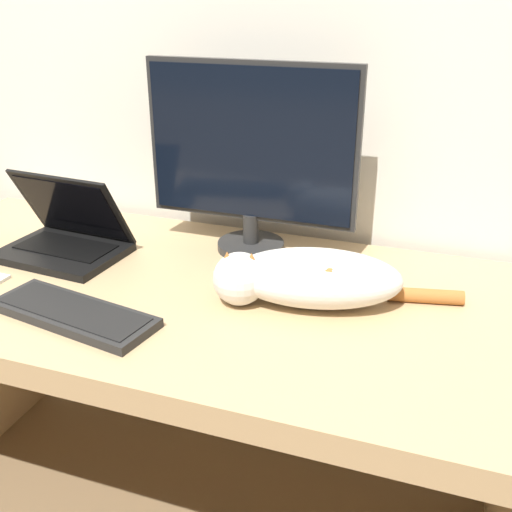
{
  "coord_description": "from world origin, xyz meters",
  "views": [
    {
      "loc": [
        0.57,
        -0.73,
        1.38
      ],
      "look_at": [
        0.19,
        0.35,
        0.87
      ],
      "focal_mm": 42.0,
      "sensor_mm": 36.0,
      "label": 1
    }
  ],
  "objects": [
    {
      "name": "external_keyboard",
      "position": [
        -0.15,
        0.17,
        0.76
      ],
      "size": [
        0.39,
        0.19,
        0.02
      ],
      "rotation": [
        0.0,
        0.0,
        -0.17
      ],
      "color": "black",
      "rests_on": "desk"
    },
    {
      "name": "monitor",
      "position": [
        0.07,
        0.64,
        1.0
      ],
      "size": [
        0.54,
        0.18,
        0.48
      ],
      "color": "#282828",
      "rests_on": "desk"
    },
    {
      "name": "wall_back",
      "position": [
        0.0,
        0.83,
        1.3
      ],
      "size": [
        6.4,
        0.06,
        2.6
      ],
      "color": "silver",
      "rests_on": "ground_plane"
    },
    {
      "name": "laptop",
      "position": [
        -0.36,
        0.45,
        0.79
      ],
      "size": [
        0.32,
        0.24,
        0.21
      ],
      "rotation": [
        0.0,
        0.0,
        -0.08
      ],
      "color": "black",
      "rests_on": "desk"
    },
    {
      "name": "cat",
      "position": [
        0.29,
        0.4,
        0.81
      ],
      "size": [
        0.52,
        0.25,
        0.12
      ],
      "rotation": [
        0.0,
        0.0,
        0.21
      ],
      "color": "silver",
      "rests_on": "desk"
    },
    {
      "name": "desk",
      "position": [
        0.0,
        0.38,
        0.6
      ],
      "size": [
        1.65,
        0.77,
        0.75
      ],
      "color": "tan",
      "rests_on": "ground_plane"
    }
  ]
}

